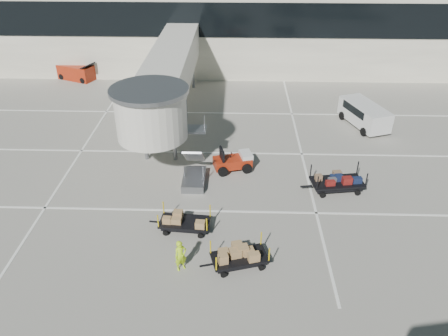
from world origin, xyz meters
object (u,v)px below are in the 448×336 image
Objects in this scene: suitcase_cart at (337,183)px; box_cart_near at (240,256)px; box_cart_far at (185,223)px; baggage_tug at (233,161)px; ground_worker at (181,256)px; belt_loader at (76,72)px; minivan at (363,113)px.

suitcase_cart reaches higher than box_cart_near.
box_cart_far is (-9.04, -4.19, -0.08)m from suitcase_cart.
ground_worker is at bearing -119.78° from baggage_tug.
belt_loader is (-13.80, 26.74, -0.12)m from ground_worker.
belt_loader reaches higher than baggage_tug.
ground_worker reaches higher than suitcase_cart.
minivan reaches higher than box_cart_far.
ground_worker is at bearing -39.53° from belt_loader.
minivan reaches higher than suitcase_cart.
minivan is (10.32, 7.23, 0.49)m from baggage_tug.
box_cart_far is (-2.58, -6.48, -0.14)m from baggage_tug.
baggage_tug reaches higher than box_cart_near.
baggage_tug is at bearing 76.80° from box_cart_near.
belt_loader reaches higher than ground_worker.
belt_loader is (-16.70, 26.38, 0.18)m from box_cart_near.
belt_loader reaches higher than box_cart_near.
baggage_tug is 0.80× the size of box_cart_near.
baggage_tug is at bearing 73.25° from box_cart_far.
suitcase_cart is 0.94× the size of belt_loader.
baggage_tug is 9.83m from ground_worker.
ground_worker is 0.33× the size of minivan.
suitcase_cart is 0.78× the size of minivan.
box_cart_near is 0.81× the size of belt_loader.
minivan is at bearing 19.58° from baggage_tug.
box_cart_near is at bearing -139.71° from suitcase_cart.
ground_worker is at bearing -149.49° from suitcase_cart.
suitcase_cart is 11.46m from ground_worker.
minivan reaches higher than baggage_tug.
belt_loader is at bearing 124.90° from box_cart_far.
belt_loader reaches higher than minivan.
suitcase_cart is 10.29m from minivan.
belt_loader is at bearing 84.40° from ground_worker.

